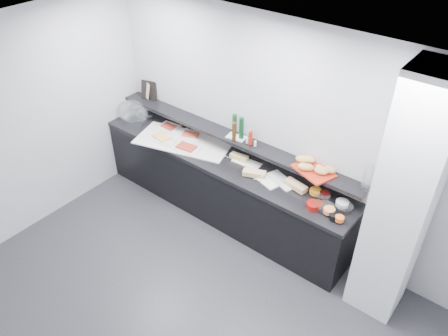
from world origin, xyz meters
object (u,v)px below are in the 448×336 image
Objects in this scene: cloche_base at (136,118)px; sandwich_plate_mid at (266,181)px; carafe at (367,178)px; framed_print at (149,90)px; bread_tray at (314,171)px; condiment_tray at (236,137)px.

sandwich_plate_mid is (2.27, -0.05, -0.01)m from cloche_base.
sandwich_plate_mid is at bearing -167.02° from carafe.
framed_print is at bearing 68.60° from cloche_base.
cloche_base is 2.76m from bread_tray.
cloche_base is 0.44m from framed_print.
condiment_tray is at bearing -1.56° from cloche_base.
condiment_tray is (-0.61, 0.23, 0.25)m from sandwich_plate_mid.
framed_print is 0.87× the size of carafe.
framed_print is 1.11× the size of condiment_tray.
cloche_base reaches higher than sandwich_plate_mid.
cloche_base is at bearing -176.68° from carafe.
bread_tray is (2.69, -0.10, -0.12)m from framed_print.
condiment_tray is at bearing -179.47° from carafe.
carafe reaches higher than bread_tray.
sandwich_plate_mid is 0.75× the size of bread_tray.
bread_tray reaches higher than condiment_tray.
condiment_tray is 1.09m from bread_tray.
carafe is (1.66, 0.02, 0.14)m from condiment_tray.
carafe reaches higher than framed_print.
cloche_base is at bearing -164.60° from sandwich_plate_mid.
bread_tray is (0.48, 0.19, 0.25)m from sandwich_plate_mid.
framed_print is at bearing 168.78° from condiment_tray.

